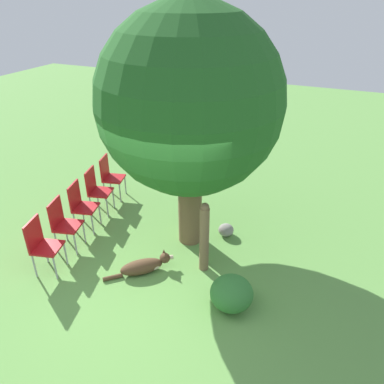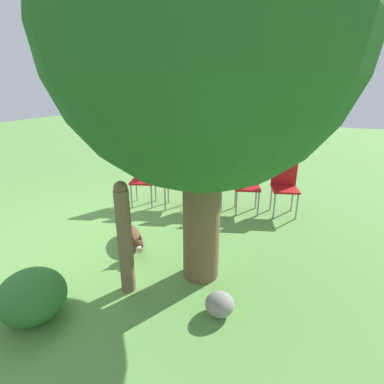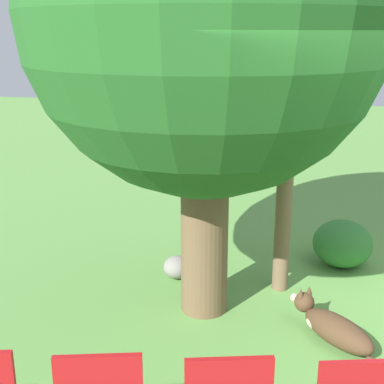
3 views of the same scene
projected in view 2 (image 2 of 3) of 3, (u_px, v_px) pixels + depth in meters
name	position (u px, v px, depth m)	size (l,w,h in m)	color
ground_plane	(113.00, 246.00, 4.30)	(30.00, 30.00, 0.00)	#609947
oak_tree	(203.00, 36.00, 2.79)	(2.99, 2.99, 4.13)	brown
dog	(132.00, 238.00, 4.29)	(0.93, 0.87, 0.34)	#513823
fence_post	(125.00, 238.00, 3.18)	(0.16, 0.16, 1.29)	brown
red_chair_0	(144.00, 175.00, 5.70)	(0.52, 0.53, 0.98)	#B21419
red_chair_1	(177.00, 177.00, 5.59)	(0.52, 0.53, 0.98)	#B21419
red_chair_2	(211.00, 179.00, 5.48)	(0.52, 0.53, 0.98)	#B21419
red_chair_3	(247.00, 181.00, 5.37)	(0.52, 0.53, 0.98)	#B21419
red_chair_4	(285.00, 183.00, 5.26)	(0.52, 0.53, 0.98)	#B21419
garden_rock	(220.00, 304.00, 2.99)	(0.29, 0.29, 0.24)	gray
low_shrub	(32.00, 296.00, 2.91)	(0.64, 0.64, 0.51)	#337533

